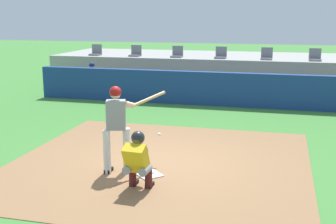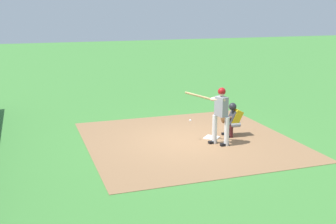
% 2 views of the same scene
% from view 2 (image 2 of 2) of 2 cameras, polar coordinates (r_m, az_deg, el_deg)
% --- Properties ---
extents(ground_plane, '(80.00, 80.00, 0.00)m').
position_cam_2_polar(ground_plane, '(13.71, 2.78, -3.83)').
color(ground_plane, '#428438').
extents(dirt_infield, '(6.40, 6.40, 0.01)m').
position_cam_2_polar(dirt_infield, '(13.70, 2.78, -3.81)').
color(dirt_infield, '#936B47').
rests_on(dirt_infield, ground).
extents(home_plate, '(0.62, 0.62, 0.02)m').
position_cam_2_polar(home_plate, '(14.00, 5.83, -3.40)').
color(home_plate, white).
rests_on(home_plate, dirt_infield).
extents(batter_at_plate, '(1.05, 1.11, 1.80)m').
position_cam_2_polar(batter_at_plate, '(13.12, 6.96, -0.03)').
color(batter_at_plate, silver).
rests_on(batter_at_plate, ground).
extents(catcher_crouched, '(0.50, 1.85, 1.13)m').
position_cam_2_polar(catcher_crouched, '(14.15, 8.52, -0.84)').
color(catcher_crouched, gray).
rests_on(catcher_crouched, ground).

